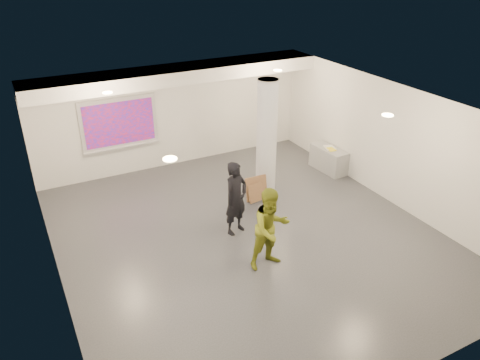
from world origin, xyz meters
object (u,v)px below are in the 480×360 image
man (271,229)px  column (267,137)px  woman (236,198)px  projection_screen (119,124)px  credenza (329,159)px

man → column: bearing=58.7°
column → woman: column is taller
projection_screen → man: 5.80m
projection_screen → man: projection_screen is taller
column → woman: 2.30m
man → credenza: bearing=36.4°
woman → man: (0.04, -1.43, 0.01)m
column → man: (-1.60, -2.91, -0.63)m
credenza → woman: 4.23m
woman → credenza: bearing=2.6°
credenza → woman: (-3.86, -1.66, 0.52)m
column → projection_screen: bearing=139.4°
credenza → column: bearing=-179.1°
projection_screen → column: bearing=-40.6°
column → credenza: bearing=4.6°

